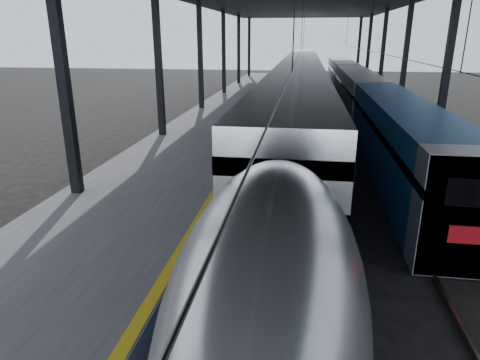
# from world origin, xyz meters

# --- Properties ---
(ground) EXTENTS (160.00, 160.00, 0.00)m
(ground) POSITION_xyz_m (0.00, 0.00, 0.00)
(ground) COLOR black
(ground) RESTS_ON ground
(platform) EXTENTS (6.00, 80.00, 1.00)m
(platform) POSITION_xyz_m (-3.50, 20.00, 0.50)
(platform) COLOR #4C4C4F
(platform) RESTS_ON ground
(yellow_strip) EXTENTS (0.30, 80.00, 0.01)m
(yellow_strip) POSITION_xyz_m (-0.70, 20.00, 1.00)
(yellow_strip) COLOR gold
(yellow_strip) RESTS_ON platform
(rails) EXTENTS (6.52, 80.00, 0.16)m
(rails) POSITION_xyz_m (4.50, 20.00, 0.08)
(rails) COLOR slate
(rails) RESTS_ON ground
(tgv_train) EXTENTS (3.24, 65.20, 4.64)m
(tgv_train) POSITION_xyz_m (2.00, 24.63, 2.17)
(tgv_train) COLOR #B0B2B7
(tgv_train) RESTS_ON ground
(second_train) EXTENTS (2.64, 56.05, 3.63)m
(second_train) POSITION_xyz_m (7.00, 29.59, 1.84)
(second_train) COLOR navy
(second_train) RESTS_ON ground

